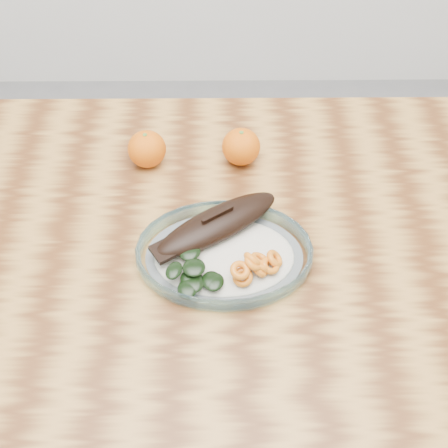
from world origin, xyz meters
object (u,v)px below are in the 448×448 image
Objects in this scene: orange_left at (147,149)px; orange_right at (241,147)px; dining_table at (183,276)px; plated_meal at (224,251)px.

orange_left and orange_right have the same top height.
orange_right reaches higher than dining_table.
plated_meal is (0.08, -0.03, 0.12)m from dining_table.
dining_table is 2.27× the size of plated_meal.
orange_right is at bearing 61.70° from dining_table.
orange_left is 0.99× the size of orange_right.
orange_left is at bearing 109.23° from dining_table.
dining_table is 16.36× the size of orange_right.
orange_right is (0.03, 0.24, 0.02)m from plated_meal.
orange_right is at bearing 81.80° from plated_meal.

